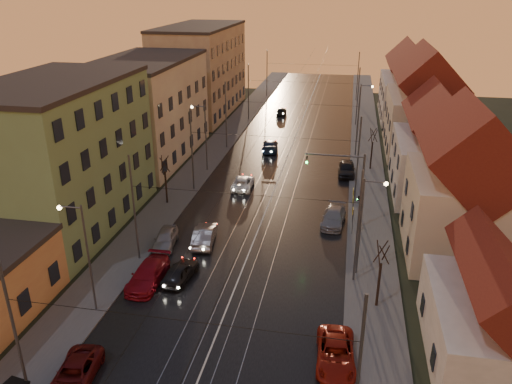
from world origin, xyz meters
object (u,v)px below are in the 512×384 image
Objects in this scene: street_lamp_0 at (83,248)px; street_lamp_3 at (362,107)px; street_lamp_1 at (365,218)px; driving_car_2 at (243,183)px; traffic_light_mast at (351,181)px; parked_right_0 at (336,353)px; street_lamp_2 at (203,131)px; parked_right_2 at (347,169)px; driving_car_3 at (270,146)px; parked_left_2 at (148,275)px; parked_left_3 at (165,238)px; parked_right_1 at (334,217)px; driving_car_0 at (180,272)px; parked_left_1 at (75,374)px; driving_car_1 at (205,235)px; driving_car_4 at (281,111)px.

street_lamp_3 is (18.21, 44.00, 0.00)m from street_lamp_0.
driving_car_2 is at bearing 128.98° from street_lamp_1.
parked_right_0 is at bearing -91.25° from traffic_light_mast.
street_lamp_2 is 1.00× the size of street_lamp_3.
driving_car_3 is at bearing 143.06° from parked_right_2.
street_lamp_2 is (0.00, 28.00, 0.00)m from street_lamp_0.
parked_left_3 is (-0.74, 5.72, -0.04)m from parked_left_2.
parked_right_0 is at bearing -91.87° from street_lamp_3.
driving_car_2 is 0.91× the size of driving_car_3.
parked_right_2 is (0.92, 13.18, 0.09)m from parked_right_1.
street_lamp_1 is at bearing -158.97° from driving_car_0.
driving_car_3 is 40.38m from parked_right_0.
street_lamp_2 is at bearing 96.68° from parked_left_2.
driving_car_0 is 0.85× the size of parked_right_0.
street_lamp_0 is 1.64× the size of parked_right_0.
street_lamp_2 reaches higher than parked_left_3.
street_lamp_1 reaches higher than parked_right_0.
parked_right_1 is (13.95, 6.89, -0.01)m from parked_left_3.
street_lamp_0 is at bearing -120.85° from parked_right_2.
street_lamp_3 is 1.92× the size of parked_left_3.
parked_left_2 is at bearing 29.35° from driving_car_0.
parked_left_2 reaches higher than parked_left_3.
parked_right_2 is (14.14, 25.79, 0.04)m from parked_left_2.
parked_left_1 is 0.94× the size of parked_right_1.
driving_car_1 is (4.98, -17.29, -4.12)m from street_lamp_2.
driving_car_0 is at bearing -117.08° from parked_right_2.
parked_right_1 is at bearing -95.05° from street_lamp_3.
parked_left_3 is at bearing -157.29° from traffic_light_mast.
driving_car_0 is at bearing 85.30° from driving_car_2.
street_lamp_2 is 19.97m from parked_right_1.
street_lamp_3 is (18.21, 16.00, 0.00)m from street_lamp_2.
driving_car_2 is at bearing 76.88° from parked_left_1.
driving_car_0 is 11.44m from parked_left_1.
driving_car_3 is 12.57m from parked_right_2.
street_lamp_0 is at bearing 73.77° from driving_car_3.
street_lamp_0 is 1.62× the size of driving_car_3.
street_lamp_1 is 9.78m from parked_right_1.
street_lamp_1 is 16.98m from parked_left_3.
street_lamp_0 is 28.00m from street_lamp_2.
driving_car_4 is at bearing 80.54° from parked_left_1.
parked_right_0 reaches higher than driving_car_2.
parked_left_3 reaches higher than driving_car_0.
street_lamp_2 is at bearing 88.13° from parked_left_3.
street_lamp_0 is at bearing 103.26° from parked_left_1.
driving_car_2 is at bearing 76.50° from street_lamp_0.
street_lamp_0 is 1.11× the size of traffic_light_mast.
parked_left_3 is at bearing 85.03° from parked_left_1.
street_lamp_1 is at bearing -87.50° from parked_right_2.
parked_right_1 is at bearing 103.46° from driving_car_4.
driving_car_3 is 1.32× the size of driving_car_4.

